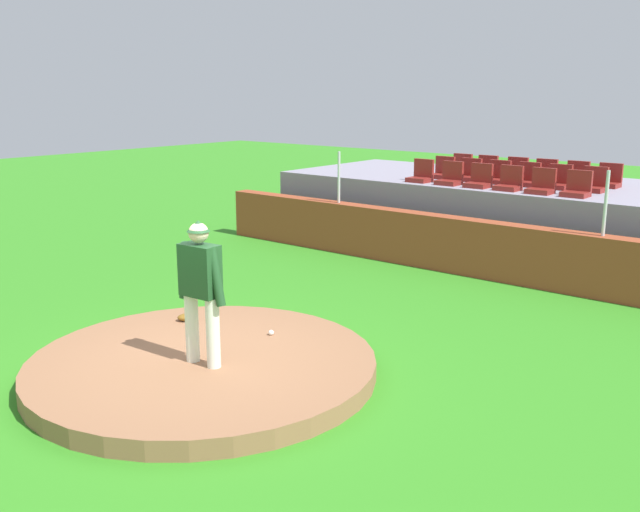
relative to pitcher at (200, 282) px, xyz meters
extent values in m
plane|color=#31851E|center=(-0.17, 0.13, -1.29)|extent=(60.00, 60.00, 0.00)
cylinder|color=#906142|center=(-0.17, 0.13, -1.17)|extent=(4.43, 4.43, 0.24)
cylinder|color=white|center=(-0.18, -0.01, -0.61)|extent=(0.17, 0.17, 0.88)
cylinder|color=white|center=(0.18, 0.01, -0.61)|extent=(0.17, 0.17, 0.88)
cube|color=#1E4723|center=(0.00, 0.00, 0.15)|extent=(0.52, 0.30, 0.64)
cylinder|color=#1E4723|center=(-0.26, -0.02, 0.11)|extent=(0.20, 0.13, 0.72)
cylinder|color=#1E4723|center=(0.26, 0.02, 0.11)|extent=(0.26, 0.13, 0.72)
sphere|color=beige|center=(0.00, 0.00, 0.61)|extent=(0.24, 0.24, 0.24)
cone|color=#1E4723|center=(0.00, 0.00, 0.70)|extent=(0.30, 0.30, 0.13)
sphere|color=white|center=(-0.07, 1.30, -1.02)|extent=(0.07, 0.07, 0.07)
ellipsoid|color=brown|center=(-1.46, 0.98, -1.00)|extent=(0.34, 0.36, 0.11)
cube|color=#954125|center=(-0.17, 6.88, -0.74)|extent=(12.31, 0.40, 1.10)
cylinder|color=silver|center=(-3.23, 6.88, 0.38)|extent=(0.06, 0.06, 1.13)
cylinder|color=silver|center=(2.55, 6.88, 0.38)|extent=(0.06, 0.06, 1.13)
cube|color=gray|center=(-0.17, 9.76, -0.52)|extent=(11.11, 4.16, 1.54)
cube|color=maroon|center=(-1.94, 8.15, 0.30)|extent=(0.48, 0.44, 0.10)
cube|color=maroon|center=(-1.94, 8.33, 0.55)|extent=(0.48, 0.08, 0.40)
cube|color=maroon|center=(-1.20, 8.14, 0.30)|extent=(0.48, 0.44, 0.10)
cube|color=maroon|center=(-1.20, 8.32, 0.55)|extent=(0.48, 0.08, 0.40)
cube|color=maroon|center=(-0.51, 8.15, 0.30)|extent=(0.48, 0.44, 0.10)
cube|color=maroon|center=(-0.51, 8.33, 0.55)|extent=(0.48, 0.08, 0.40)
cube|color=maroon|center=(0.17, 8.15, 0.30)|extent=(0.48, 0.44, 0.10)
cube|color=maroon|center=(0.17, 8.33, 0.55)|extent=(0.48, 0.08, 0.40)
cube|color=maroon|center=(0.87, 8.12, 0.30)|extent=(0.48, 0.44, 0.10)
cube|color=maroon|center=(0.87, 8.30, 0.55)|extent=(0.48, 0.08, 0.40)
cube|color=maroon|center=(1.57, 8.15, 0.30)|extent=(0.48, 0.44, 0.10)
cube|color=maroon|center=(1.57, 8.33, 0.55)|extent=(0.48, 0.08, 0.40)
cube|color=maroon|center=(-1.90, 9.03, 0.30)|extent=(0.48, 0.44, 0.10)
cube|color=maroon|center=(-1.90, 9.21, 0.55)|extent=(0.48, 0.08, 0.40)
cube|color=maroon|center=(-1.20, 9.02, 0.30)|extent=(0.48, 0.44, 0.10)
cube|color=maroon|center=(-1.20, 9.20, 0.55)|extent=(0.48, 0.08, 0.40)
cube|color=maroon|center=(-0.50, 9.01, 0.30)|extent=(0.48, 0.44, 0.10)
cube|color=maroon|center=(-0.50, 9.19, 0.55)|extent=(0.48, 0.08, 0.40)
cube|color=maroon|center=(0.18, 9.02, 0.30)|extent=(0.48, 0.44, 0.10)
cube|color=maroon|center=(0.18, 9.20, 0.55)|extent=(0.48, 0.08, 0.40)
cube|color=maroon|center=(0.86, 9.01, 0.30)|extent=(0.48, 0.44, 0.10)
cube|color=maroon|center=(0.86, 9.19, 0.55)|extent=(0.48, 0.08, 0.40)
cube|color=maroon|center=(1.58, 9.03, 0.30)|extent=(0.48, 0.44, 0.10)
cube|color=maroon|center=(1.58, 9.21, 0.55)|extent=(0.48, 0.08, 0.40)
cube|color=maroon|center=(-1.91, 9.91, 0.30)|extent=(0.48, 0.44, 0.10)
cube|color=maroon|center=(-1.91, 10.09, 0.55)|extent=(0.48, 0.08, 0.40)
cube|color=maroon|center=(-1.24, 9.90, 0.30)|extent=(0.48, 0.44, 0.10)
cube|color=maroon|center=(-1.24, 10.08, 0.55)|extent=(0.48, 0.08, 0.40)
cube|color=maroon|center=(-0.50, 9.93, 0.30)|extent=(0.48, 0.44, 0.10)
cube|color=maroon|center=(-0.50, 10.11, 0.55)|extent=(0.48, 0.08, 0.40)
cube|color=maroon|center=(0.19, 9.93, 0.30)|extent=(0.48, 0.44, 0.10)
cube|color=maroon|center=(0.19, 10.11, 0.55)|extent=(0.48, 0.08, 0.40)
cube|color=maroon|center=(0.90, 9.93, 0.30)|extent=(0.48, 0.44, 0.10)
cube|color=maroon|center=(0.90, 10.11, 0.55)|extent=(0.48, 0.08, 0.40)
cube|color=maroon|center=(1.60, 9.92, 0.30)|extent=(0.48, 0.44, 0.10)
cube|color=maroon|center=(1.60, 10.10, 0.55)|extent=(0.48, 0.08, 0.40)
camera|label=1|loc=(6.40, -5.50, 2.29)|focal=39.89mm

